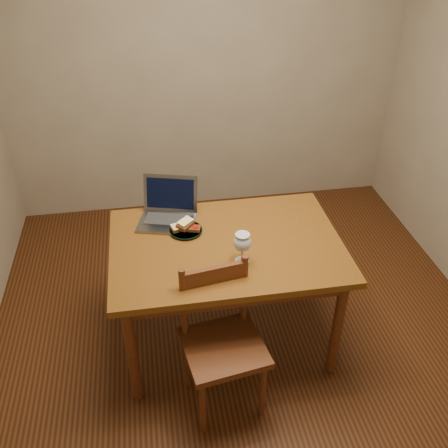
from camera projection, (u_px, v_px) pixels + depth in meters
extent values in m
cube|color=black|center=(240.00, 328.00, 3.29)|extent=(3.20, 3.20, 0.02)
cube|color=gray|center=(203.00, 57.00, 3.85)|extent=(3.20, 0.02, 2.60)
cube|color=gray|center=(373.00, 428.00, 1.24)|extent=(3.20, 0.02, 2.60)
cube|color=#512A0D|center=(226.00, 246.00, 2.82)|extent=(1.30, 0.90, 0.04)
cylinder|color=#3D1E0C|center=(132.00, 354.00, 2.65)|extent=(0.06, 0.06, 0.70)
cylinder|color=#3D1E0C|center=(337.00, 328.00, 2.80)|extent=(0.06, 0.06, 0.70)
cylinder|color=#3D1E0C|center=(131.00, 266.00, 3.25)|extent=(0.06, 0.06, 0.70)
cylinder|color=#3D1E0C|center=(299.00, 249.00, 3.40)|extent=(0.06, 0.06, 0.70)
cube|color=#3D1E0C|center=(224.00, 348.00, 2.59)|extent=(0.46, 0.45, 0.04)
cube|color=#3D1E0C|center=(214.00, 276.00, 2.51)|extent=(0.33, 0.08, 0.12)
cylinder|color=black|center=(186.00, 231.00, 2.89)|extent=(0.19, 0.19, 0.02)
cube|color=slate|center=(167.00, 223.00, 2.96)|extent=(0.38, 0.31, 0.01)
cube|color=slate|center=(170.00, 193.00, 3.01)|extent=(0.33, 0.16, 0.22)
cube|color=black|center=(170.00, 193.00, 3.01)|extent=(0.29, 0.13, 0.18)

